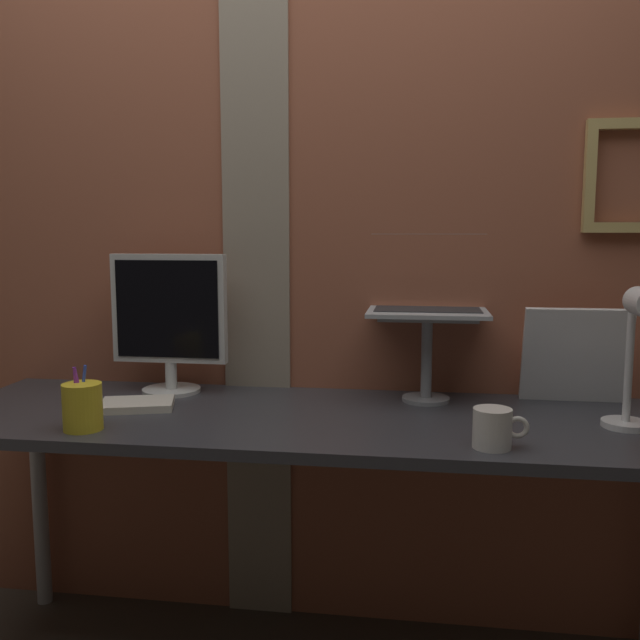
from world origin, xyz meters
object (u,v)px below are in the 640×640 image
at_px(monitor, 169,316).
at_px(desk_lamp, 637,343).
at_px(coffee_mug, 493,428).
at_px(pen_cup, 82,406).
at_px(whiteboard_panel, 575,356).
at_px(laptop, 428,291).

height_order(monitor, desk_lamp, monitor).
xyz_separation_m(monitor, coffee_mug, (0.94, -0.42, -0.19)).
distance_m(monitor, desk_lamp, 1.32).
relative_size(monitor, pen_cup, 2.65).
relative_size(whiteboard_panel, desk_lamp, 0.82).
xyz_separation_m(whiteboard_panel, desk_lamp, (0.08, -0.29, 0.09)).
relative_size(desk_lamp, coffee_mug, 2.86).
bearing_deg(desk_lamp, whiteboard_panel, 105.15).
xyz_separation_m(desk_lamp, pen_cup, (-1.37, -0.17, -0.17)).
bearing_deg(monitor, pen_cup, -100.13).
bearing_deg(laptop, whiteboard_panel, -5.64).
xyz_separation_m(monitor, pen_cup, (-0.08, -0.42, -0.18)).
xyz_separation_m(whiteboard_panel, pen_cup, (-1.29, -0.46, -0.08)).
height_order(monitor, whiteboard_panel, monitor).
relative_size(desk_lamp, pen_cup, 2.26).
bearing_deg(whiteboard_panel, desk_lamp, -74.85).
distance_m(monitor, laptop, 0.80).
xyz_separation_m(desk_lamp, coffee_mug, (-0.36, -0.17, -0.18)).
distance_m(laptop, desk_lamp, 0.61).
bearing_deg(desk_lamp, laptop, 146.71).
height_order(desk_lamp, pen_cup, desk_lamp).
height_order(monitor, coffee_mug, monitor).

